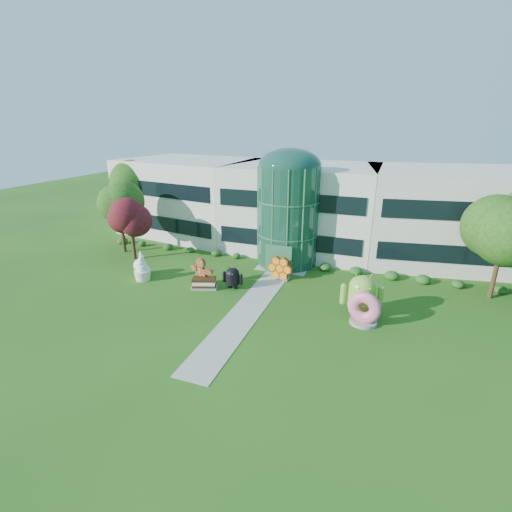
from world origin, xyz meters
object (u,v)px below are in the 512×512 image
at_px(android_black, 233,276).
at_px(android_green, 362,292).
at_px(gingerbread, 201,271).
at_px(donut, 365,307).

bearing_deg(android_black, android_green, -3.58).
distance_m(android_green, android_black, 10.95).
height_order(android_green, gingerbread, android_green).
height_order(android_green, donut, android_green).
bearing_deg(android_green, gingerbread, 166.19).
bearing_deg(donut, gingerbread, -175.05).
distance_m(android_green, gingerbread, 13.78).
relative_size(android_green, android_black, 1.65).
bearing_deg(donut, android_black, -178.46).
xyz_separation_m(android_green, android_black, (-10.88, 0.94, -0.72)).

